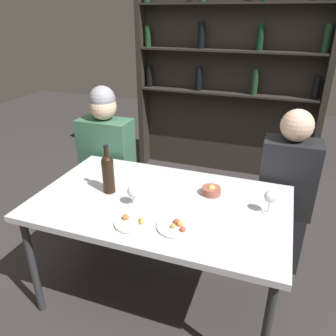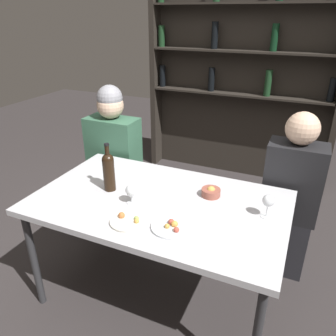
# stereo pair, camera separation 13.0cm
# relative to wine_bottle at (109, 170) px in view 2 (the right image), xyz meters

# --- Properties ---
(ground_plane) EXTENTS (10.00, 10.00, 0.00)m
(ground_plane) POSITION_rel_wine_bottle_xyz_m (0.33, 0.01, -0.87)
(ground_plane) COLOR #332D2D
(dining_table) EXTENTS (1.47, 0.89, 0.73)m
(dining_table) POSITION_rel_wine_bottle_xyz_m (0.33, 0.01, -0.19)
(dining_table) COLOR silver
(dining_table) RESTS_ON ground_plane
(wine_rack_wall) EXTENTS (1.99, 0.21, 2.07)m
(wine_rack_wall) POSITION_rel_wine_bottle_xyz_m (0.33, 2.03, 0.20)
(wine_rack_wall) COLOR #28231E
(wine_rack_wall) RESTS_ON ground_plane
(wine_bottle) EXTENTS (0.07, 0.07, 0.30)m
(wine_bottle) POSITION_rel_wine_bottle_xyz_m (0.00, 0.00, 0.00)
(wine_bottle) COLOR black
(wine_bottle) RESTS_ON dining_table
(wine_glass_0) EXTENTS (0.07, 0.07, 0.12)m
(wine_glass_0) POSITION_rel_wine_bottle_xyz_m (0.20, -0.08, -0.06)
(wine_glass_0) COLOR silver
(wine_glass_0) RESTS_ON dining_table
(wine_glass_1) EXTENTS (0.06, 0.06, 0.13)m
(wine_glass_1) POSITION_rel_wine_bottle_xyz_m (0.93, 0.08, -0.04)
(wine_glass_1) COLOR silver
(wine_glass_1) RESTS_ON dining_table
(food_plate_0) EXTENTS (0.19, 0.19, 0.04)m
(food_plate_0) POSITION_rel_wine_bottle_xyz_m (0.28, -0.26, -0.13)
(food_plate_0) COLOR silver
(food_plate_0) RESTS_ON dining_table
(food_plate_1) EXTENTS (0.21, 0.21, 0.04)m
(food_plate_1) POSITION_rel_wine_bottle_xyz_m (0.51, -0.22, -0.12)
(food_plate_1) COLOR silver
(food_plate_1) RESTS_ON dining_table
(snack_bowl) EXTENTS (0.11, 0.11, 0.06)m
(snack_bowl) POSITION_rel_wine_bottle_xyz_m (0.59, 0.18, -0.11)
(snack_bowl) COLOR #995142
(snack_bowl) RESTS_ON dining_table
(seated_person_left) EXTENTS (0.42, 0.22, 1.24)m
(seated_person_left) POSITION_rel_wine_bottle_xyz_m (-0.36, 0.60, -0.27)
(seated_person_left) COLOR #26262B
(seated_person_left) RESTS_ON ground_plane
(seated_person_right) EXTENTS (0.36, 0.22, 1.19)m
(seated_person_right) POSITION_rel_wine_bottle_xyz_m (1.03, 0.60, -0.30)
(seated_person_right) COLOR #26262B
(seated_person_right) RESTS_ON ground_plane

